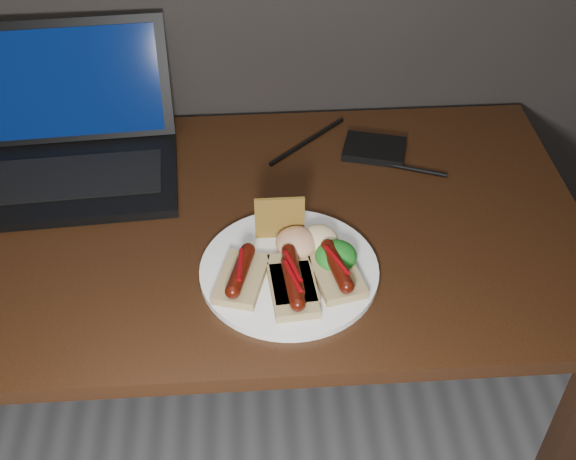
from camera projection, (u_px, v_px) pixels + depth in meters
The scene contains 13 objects.
desk at pixel (203, 258), 1.36m from camera, with size 1.40×0.70×0.75m.
laptop at pixel (71, 144), 1.39m from camera, with size 0.41×0.36×0.25m.
hard_drive at pixel (374, 149), 1.46m from camera, with size 0.12×0.09×0.02m, color black.
desk_cables at pixel (185, 175), 1.40m from camera, with size 1.02×0.33×0.01m.
plate at pixel (289, 270), 1.20m from camera, with size 0.30×0.30×0.01m, color white.
bread_sausage_left at pixel (241, 275), 1.16m from camera, with size 0.10×0.13×0.04m.
bread_sausage_center at pixel (293, 277), 1.16m from camera, with size 0.08×0.12×0.04m.
bread_sausage_right at pixel (337, 271), 1.17m from camera, with size 0.09×0.13×0.04m.
bread_sausage_extra at pixel (293, 287), 1.14m from camera, with size 0.08×0.12×0.04m.
crispbread at pixel (280, 218), 1.23m from camera, with size 0.09×0.01×0.09m, color #AA852E.
salad_greens at pixel (336, 256), 1.19m from camera, with size 0.07×0.07×0.04m, color #136213.
salsa_mound at pixel (297, 242), 1.22m from camera, with size 0.07×0.07×0.04m, color #A12410.
coleslaw_mound at pixel (319, 238), 1.23m from camera, with size 0.06×0.06×0.04m, color white.
Camera 1 is at (0.09, 0.39, 1.61)m, focal length 45.00 mm.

